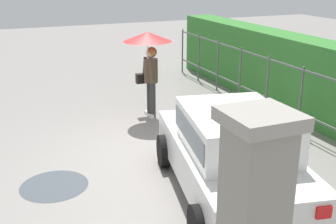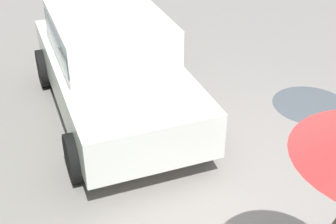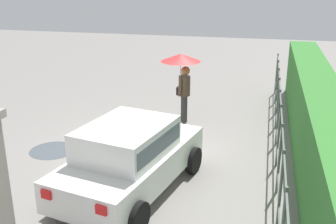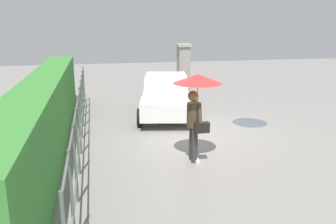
# 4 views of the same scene
# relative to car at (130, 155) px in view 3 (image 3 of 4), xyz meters

# --- Properties ---
(ground_plane) EXTENTS (40.00, 40.00, 0.00)m
(ground_plane) POSITION_rel_car_xyz_m (-2.15, -0.51, -0.80)
(ground_plane) COLOR gray
(car) EXTENTS (3.96, 2.45, 1.48)m
(car) POSITION_rel_car_xyz_m (0.00, 0.00, 0.00)
(car) COLOR white
(car) RESTS_ON ground
(pedestrian) EXTENTS (1.15, 1.15, 2.10)m
(pedestrian) POSITION_rel_car_xyz_m (-4.17, 0.16, 0.84)
(pedestrian) COLOR #333333
(pedestrian) RESTS_ON ground
(fence_section) EXTENTS (11.36, 0.05, 1.50)m
(fence_section) POSITION_rel_car_xyz_m (-2.53, 2.89, 0.02)
(fence_section) COLOR #59605B
(fence_section) RESTS_ON ground
(hedge_row) EXTENTS (12.31, 0.90, 1.90)m
(hedge_row) POSITION_rel_car_xyz_m (-2.53, 3.74, 0.15)
(hedge_row) COLOR #387F33
(hedge_row) RESTS_ON ground
(puddle_near) EXTENTS (1.15, 1.15, 0.00)m
(puddle_near) POSITION_rel_car_xyz_m (-1.44, -2.58, -0.80)
(puddle_near) COLOR #4C545B
(puddle_near) RESTS_ON ground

